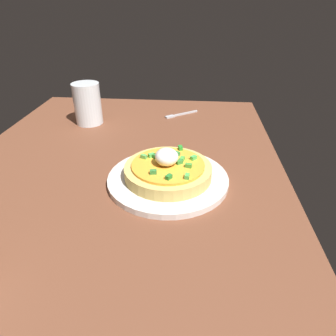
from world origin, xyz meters
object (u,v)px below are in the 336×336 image
cup_far (88,106)px  plate (168,179)px  pizza (168,169)px  fork (179,115)px

cup_far → plate: bearing=-139.2°
pizza → cup_far: (30.12, 25.94, 2.27)cm
plate → pizza: (-0.01, 0.01, 2.30)cm
plate → cup_far: cup_far is taller
plate → fork: (38.57, -0.10, -0.37)cm
cup_far → fork: cup_far is taller
plate → pizza: pizza is taller
pizza → fork: 38.67cm
fork → pizza: bearing=54.4°
cup_far → pizza: bearing=-139.3°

